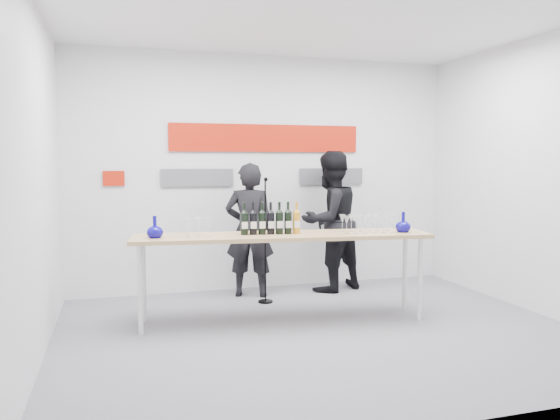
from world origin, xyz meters
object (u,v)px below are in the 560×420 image
Objects in this scene: tasting_table at (283,241)px; presenter_left at (250,230)px; mic_stand at (265,265)px; presenter_right at (330,221)px.

tasting_table is 1.14m from presenter_left.
mic_stand is at bearing 95.26° from tasting_table.
mic_stand is (-0.96, -0.37, -0.44)m from presenter_right.
tasting_table is 1.50m from presenter_right.
mic_stand reaches higher than tasting_table.
presenter_left is at bearing 84.94° from mic_stand.
tasting_table is 0.86m from mic_stand.
mic_stand is (0.02, 0.77, -0.39)m from tasting_table.
presenter_left is 1.06m from presenter_right.
presenter_right is 1.11m from mic_stand.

